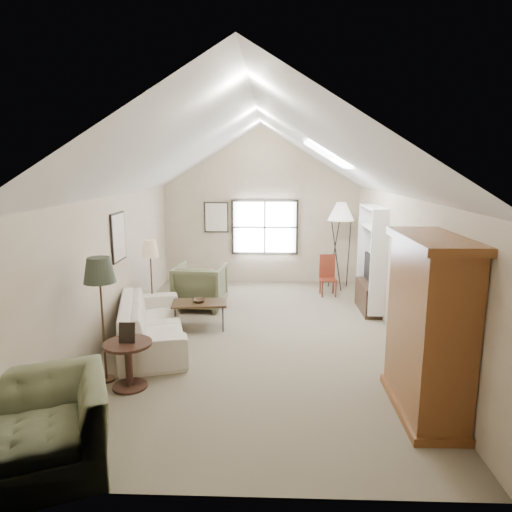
{
  "coord_description": "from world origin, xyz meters",
  "views": [
    {
      "loc": [
        0.28,
        -7.69,
        3.01
      ],
      "look_at": [
        0.0,
        0.4,
        1.4
      ],
      "focal_mm": 32.0,
      "sensor_mm": 36.0,
      "label": 1
    }
  ],
  "objects_px": {
    "armchair_near": "(33,429)",
    "side_table": "(129,365)",
    "side_chair": "(328,276)",
    "coffee_table": "(200,315)",
    "armoire": "(428,327)",
    "sofa": "(152,322)",
    "armchair_far": "(200,286)"
  },
  "relations": [
    {
      "from": "armchair_near",
      "to": "side_table",
      "type": "bearing_deg",
      "value": 53.36
    },
    {
      "from": "side_chair",
      "to": "coffee_table",
      "type": "bearing_deg",
      "value": -142.77
    },
    {
      "from": "side_table",
      "to": "side_chair",
      "type": "distance_m",
      "value": 5.7
    },
    {
      "from": "armoire",
      "to": "coffee_table",
      "type": "distance_m",
      "value": 4.37
    },
    {
      "from": "sofa",
      "to": "side_chair",
      "type": "distance_m",
      "value": 4.55
    },
    {
      "from": "armchair_far",
      "to": "side_chair",
      "type": "bearing_deg",
      "value": -154.61
    },
    {
      "from": "coffee_table",
      "to": "armchair_far",
      "type": "bearing_deg",
      "value": 98.04
    },
    {
      "from": "armchair_far",
      "to": "coffee_table",
      "type": "xyz_separation_m",
      "value": [
        0.18,
        -1.29,
        -0.22
      ]
    },
    {
      "from": "coffee_table",
      "to": "side_chair",
      "type": "xyz_separation_m",
      "value": [
        2.67,
        2.32,
        0.22
      ]
    },
    {
      "from": "armoire",
      "to": "armchair_near",
      "type": "height_order",
      "value": "armoire"
    },
    {
      "from": "armoire",
      "to": "armchair_far",
      "type": "xyz_separation_m",
      "value": [
        -3.42,
        4.11,
        -0.62
      ]
    },
    {
      "from": "armchair_near",
      "to": "coffee_table",
      "type": "relative_size",
      "value": 1.4
    },
    {
      "from": "armchair_far",
      "to": "side_chair",
      "type": "distance_m",
      "value": 3.03
    },
    {
      "from": "sofa",
      "to": "armchair_far",
      "type": "distance_m",
      "value": 2.11
    },
    {
      "from": "armchair_far",
      "to": "side_table",
      "type": "bearing_deg",
      "value": 89.01
    },
    {
      "from": "armchair_near",
      "to": "armchair_far",
      "type": "relative_size",
      "value": 1.34
    },
    {
      "from": "side_table",
      "to": "sofa",
      "type": "bearing_deg",
      "value": 93.58
    },
    {
      "from": "sofa",
      "to": "armchair_near",
      "type": "xyz_separation_m",
      "value": [
        -0.3,
        -3.37,
        0.07
      ]
    },
    {
      "from": "side_table",
      "to": "armchair_far",
      "type": "bearing_deg",
      "value": 83.35
    },
    {
      "from": "armoire",
      "to": "sofa",
      "type": "bearing_deg",
      "value": 152.31
    },
    {
      "from": "coffee_table",
      "to": "side_table",
      "type": "height_order",
      "value": "side_table"
    },
    {
      "from": "armoire",
      "to": "sofa",
      "type": "distance_m",
      "value": 4.51
    },
    {
      "from": "armchair_far",
      "to": "side_table",
      "type": "relative_size",
      "value": 1.6
    },
    {
      "from": "armoire",
      "to": "armchair_near",
      "type": "bearing_deg",
      "value": -162.96
    },
    {
      "from": "armoire",
      "to": "side_chair",
      "type": "xyz_separation_m",
      "value": [
        -0.57,
        5.13,
        -0.62
      ]
    },
    {
      "from": "sofa",
      "to": "side_table",
      "type": "relative_size",
      "value": 3.99
    },
    {
      "from": "armoire",
      "to": "side_chair",
      "type": "bearing_deg",
      "value": 96.33
    },
    {
      "from": "armoire",
      "to": "coffee_table",
      "type": "bearing_deg",
      "value": 139.0
    },
    {
      "from": "side_chair",
      "to": "armchair_far",
      "type": "bearing_deg",
      "value": -164.02
    },
    {
      "from": "armoire",
      "to": "armchair_far",
      "type": "bearing_deg",
      "value": 129.77
    },
    {
      "from": "armchair_near",
      "to": "armchair_far",
      "type": "bearing_deg",
      "value": 57.43
    },
    {
      "from": "armchair_near",
      "to": "side_chair",
      "type": "xyz_separation_m",
      "value": [
        3.67,
        6.43,
        0.02
      ]
    }
  ]
}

